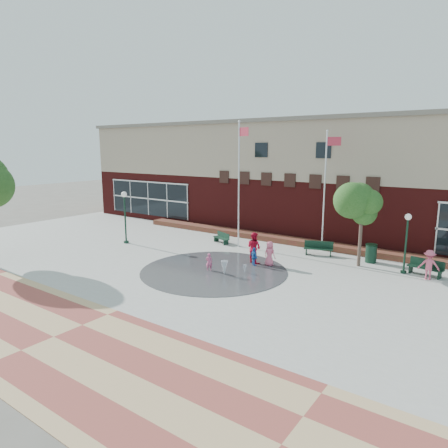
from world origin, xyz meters
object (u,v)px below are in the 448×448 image
Objects in this scene: flagpole_right at (325,185)px; trash_can at (371,253)px; flagpole_left at (239,178)px; bench_left at (221,240)px; child_splash at (209,262)px.

trash_can is at bearing -25.33° from flagpole_right.
flagpole_right is at bearing 163.89° from trash_can.
bench_left is at bearing -168.55° from flagpole_left.
bench_left is at bearing -170.92° from flagpole_right.
flagpole_right is 9.76m from child_splash.
child_splash is (-7.09, -7.13, -0.07)m from trash_can.
child_splash is at bearing -56.97° from flagpole_left.
child_splash is at bearing -122.88° from flagpole_right.
trash_can is at bearing -168.75° from child_splash.
flagpole_left is at bearing -107.22° from child_splash.
trash_can is 1.12× the size of child_splash.
child_splash reaches higher than bench_left.
flagpole_left is at bearing -170.88° from trash_can.
flagpole_right is 7.78× the size of child_splash.
flagpole_right is 5.39m from trash_can.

